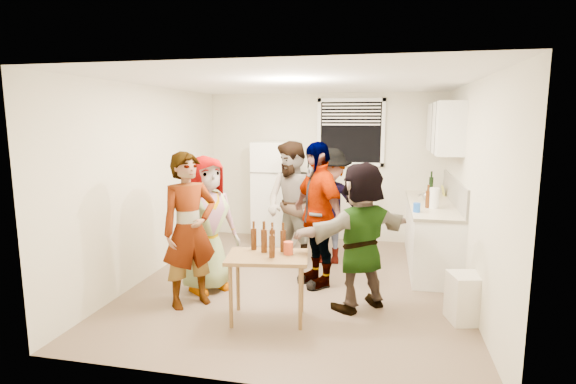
% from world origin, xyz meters
% --- Properties ---
extents(room, '(4.00, 4.50, 2.50)m').
position_xyz_m(room, '(0.00, 0.00, 0.00)').
color(room, silver).
rests_on(room, ground).
extents(window, '(1.12, 0.10, 1.06)m').
position_xyz_m(window, '(0.45, 2.21, 1.85)').
color(window, white).
rests_on(window, room).
extents(refrigerator, '(0.70, 0.70, 1.70)m').
position_xyz_m(refrigerator, '(-0.75, 1.88, 0.85)').
color(refrigerator, white).
rests_on(refrigerator, ground).
extents(counter_lower, '(0.60, 2.20, 0.86)m').
position_xyz_m(counter_lower, '(1.70, 1.15, 0.43)').
color(counter_lower, white).
rests_on(counter_lower, ground).
extents(countertop, '(0.64, 2.22, 0.04)m').
position_xyz_m(countertop, '(1.70, 1.15, 0.88)').
color(countertop, beige).
rests_on(countertop, counter_lower).
extents(backsplash, '(0.03, 2.20, 0.36)m').
position_xyz_m(backsplash, '(1.99, 1.15, 1.08)').
color(backsplash, beige).
rests_on(backsplash, countertop).
extents(upper_cabinets, '(0.34, 1.60, 0.70)m').
position_xyz_m(upper_cabinets, '(1.83, 1.35, 1.95)').
color(upper_cabinets, white).
rests_on(upper_cabinets, room).
extents(kettle, '(0.25, 0.23, 0.18)m').
position_xyz_m(kettle, '(1.65, 1.35, 0.90)').
color(kettle, silver).
rests_on(kettle, countertop).
extents(paper_towel, '(0.13, 0.13, 0.27)m').
position_xyz_m(paper_towel, '(1.68, 0.76, 0.90)').
color(paper_towel, white).
rests_on(paper_towel, countertop).
extents(wine_bottle, '(0.07, 0.07, 0.27)m').
position_xyz_m(wine_bottle, '(1.75, 1.95, 0.90)').
color(wine_bottle, black).
rests_on(wine_bottle, countertop).
extents(beer_bottle_counter, '(0.06, 0.06, 0.23)m').
position_xyz_m(beer_bottle_counter, '(1.60, 0.77, 0.90)').
color(beer_bottle_counter, '#47230C').
rests_on(beer_bottle_counter, countertop).
extents(blue_cup, '(0.09, 0.09, 0.12)m').
position_xyz_m(blue_cup, '(1.44, 0.44, 0.90)').
color(blue_cup, blue).
rests_on(blue_cup, countertop).
extents(picture_frame, '(0.02, 0.18, 0.15)m').
position_xyz_m(picture_frame, '(1.92, 1.83, 0.98)').
color(picture_frame, gold).
rests_on(picture_frame, countertop).
extents(trash_bin, '(0.41, 0.41, 0.50)m').
position_xyz_m(trash_bin, '(1.90, -0.70, 0.25)').
color(trash_bin, white).
rests_on(trash_bin, ground).
extents(serving_table, '(0.90, 0.67, 0.69)m').
position_xyz_m(serving_table, '(-0.12, -1.10, 0.00)').
color(serving_table, brown).
rests_on(serving_table, ground).
extents(beer_bottle_table, '(0.06, 0.06, 0.25)m').
position_xyz_m(beer_bottle_table, '(-0.18, -0.99, 0.69)').
color(beer_bottle_table, '#47230C').
rests_on(beer_bottle_table, serving_table).
extents(red_cup, '(0.10, 0.10, 0.13)m').
position_xyz_m(red_cup, '(0.08, -1.01, 0.69)').
color(red_cup, '#C64523').
rests_on(red_cup, serving_table).
extents(guest_grey, '(1.79, 1.66, 0.52)m').
position_xyz_m(guest_grey, '(-1.05, -0.43, 0.00)').
color(guest_grey, gray).
rests_on(guest_grey, ground).
extents(guest_stripe, '(1.70, 1.64, 0.41)m').
position_xyz_m(guest_stripe, '(-1.06, -0.90, 0.00)').
color(guest_stripe, '#141933').
rests_on(guest_stripe, ground).
extents(guest_back_left, '(1.61, 1.97, 0.67)m').
position_xyz_m(guest_back_left, '(-0.22, 0.69, 0.00)').
color(guest_back_left, brown).
rests_on(guest_back_left, ground).
extents(guest_back_right, '(1.16, 1.72, 0.62)m').
position_xyz_m(guest_back_right, '(0.26, 0.94, 0.00)').
color(guest_back_right, '#3C3C40').
rests_on(guest_back_right, ground).
extents(guest_black, '(2.07, 1.95, 0.44)m').
position_xyz_m(guest_black, '(0.22, 0.02, 0.00)').
color(guest_black, black).
rests_on(guest_black, ground).
extents(guest_orange, '(2.21, 2.22, 0.48)m').
position_xyz_m(guest_orange, '(0.80, -0.58, 0.00)').
color(guest_orange, '#F3A751').
rests_on(guest_orange, ground).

